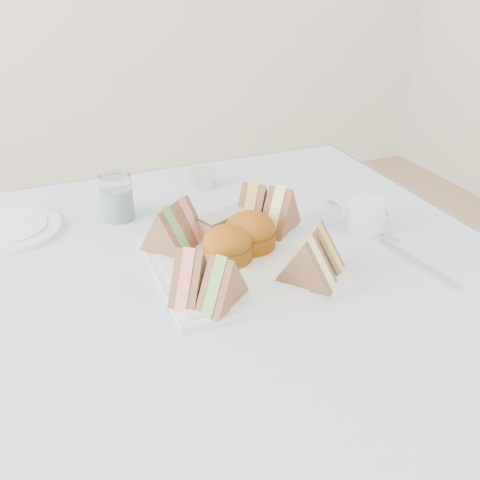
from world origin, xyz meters
name	(u,v)px	position (x,y,z in m)	size (l,w,h in m)	color
table	(232,418)	(0.00, 0.00, 0.37)	(0.90, 0.90, 0.74)	brown
tablecloth	(230,269)	(0.00, 0.00, 0.74)	(1.02, 1.02, 0.01)	#B4BAD0
serving_plate	(240,261)	(0.02, 0.00, 0.75)	(0.31, 0.31, 0.01)	silver
sandwich_fl_a	(191,271)	(-0.09, -0.07, 0.80)	(0.10, 0.04, 0.08)	brown
sandwich_fl_b	(222,279)	(-0.06, -0.11, 0.80)	(0.09, 0.04, 0.08)	brown
sandwich_fr_a	(317,246)	(0.13, -0.07, 0.80)	(0.10, 0.04, 0.08)	brown
sandwich_fr_b	(307,260)	(0.09, -0.11, 0.80)	(0.10, 0.05, 0.09)	brown
sandwich_bl_a	(167,230)	(-0.09, 0.08, 0.80)	(0.10, 0.05, 0.09)	brown
sandwich_bl_b	(182,218)	(-0.05, 0.12, 0.80)	(0.09, 0.04, 0.08)	brown
sandwich_br_a	(280,208)	(0.13, 0.08, 0.80)	(0.10, 0.05, 0.09)	brown
sandwich_br_b	(254,204)	(0.09, 0.11, 0.80)	(0.10, 0.05, 0.09)	brown
scone_left	(227,245)	(0.00, 0.01, 0.79)	(0.09, 0.09, 0.06)	#89520F
scone_right	(250,232)	(0.05, 0.04, 0.79)	(0.10, 0.10, 0.06)	#89520F
pastry_slice	(225,224)	(0.03, 0.10, 0.78)	(0.10, 0.04, 0.05)	#E1BD7D
side_plate	(10,230)	(-0.36, 0.29, 0.75)	(0.20, 0.20, 0.01)	silver
water_glass	(117,197)	(-0.14, 0.27, 0.79)	(0.07, 0.07, 0.10)	white
tea_strainer	(203,179)	(0.07, 0.36, 0.76)	(0.07, 0.07, 0.04)	silver
knife	(415,261)	(0.32, -0.11, 0.75)	(0.02, 0.20, 0.00)	silver
fork	(366,223)	(0.32, 0.05, 0.75)	(0.01, 0.18, 0.00)	silver
creamer_jug	(366,216)	(0.30, 0.03, 0.78)	(0.07, 0.07, 0.06)	silver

